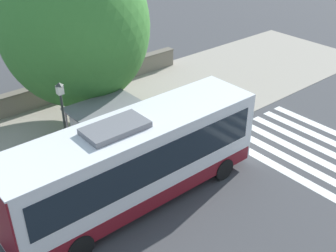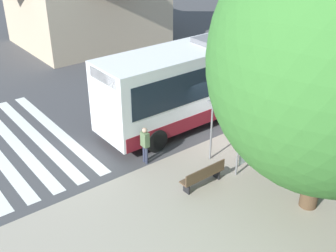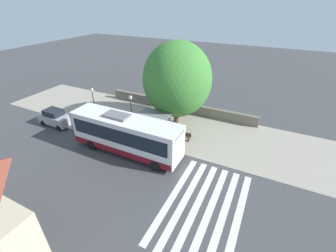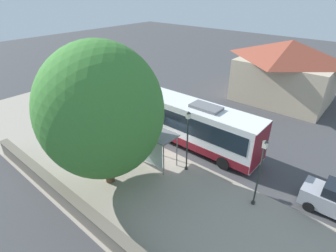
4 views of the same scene
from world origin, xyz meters
The scene contains 9 objects.
ground_plane centered at (0.00, 0.00, 0.00)m, with size 120.00×120.00×0.00m, color #424244.
sidewalk_plaza centered at (-4.50, 0.00, 0.01)m, with size 9.00×44.00×0.02m.
crosswalk_stripes centered at (5.00, 7.97, 0.00)m, with size 9.00×5.25×0.01m.
bus centered at (1.93, -0.71, 1.97)m, with size 2.73×10.69×3.83m.
bus_shelter centered at (-2.04, 0.24, 2.15)m, with size 1.75×3.25×2.59m.
pedestrian centered at (0.25, 3.91, 0.91)m, with size 0.34×0.22×1.57m.
bench centered at (-2.35, 3.19, 0.48)m, with size 0.40×1.85×0.88m.
street_lamp_near centered at (-1.06, -2.04, 2.72)m, with size 0.28×0.28×4.61m.
shade_tree centered at (-5.41, 1.12, 5.23)m, with size 7.42×7.42×9.32m.
Camera 2 is at (-11.50, 11.96, 9.18)m, focal length 45.00 mm.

